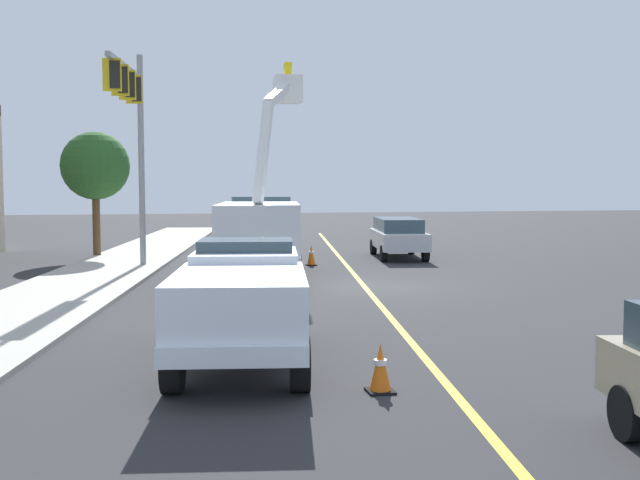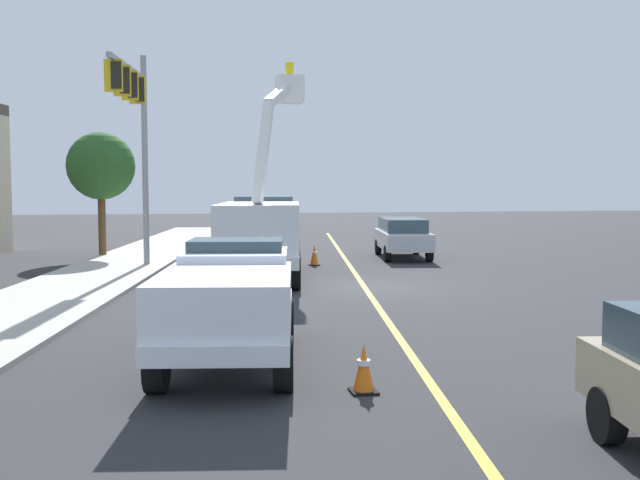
% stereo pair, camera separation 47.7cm
% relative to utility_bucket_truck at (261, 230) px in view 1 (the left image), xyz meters
% --- Properties ---
extents(ground, '(120.00, 120.00, 0.00)m').
position_rel_utility_bucket_truck_xyz_m(ground, '(-2.82, -2.82, -1.62)').
color(ground, '#2D2D30').
extents(sidewalk_far_side, '(59.84, 12.79, 0.12)m').
position_rel_utility_bucket_truck_xyz_m(sidewalk_far_side, '(-1.48, 5.81, -1.56)').
color(sidewalk_far_side, '#B2ADA3').
rests_on(sidewalk_far_side, ground).
extents(lane_centre_stripe, '(49.43, 7.85, 0.01)m').
position_rel_utility_bucket_truck_xyz_m(lane_centre_stripe, '(-2.82, -2.82, -1.61)').
color(lane_centre_stripe, yellow).
rests_on(lane_centre_stripe, ground).
extents(utility_bucket_truck, '(8.49, 3.73, 7.27)m').
position_rel_utility_bucket_truck_xyz_m(utility_bucket_truck, '(0.00, 0.00, 0.00)').
color(utility_bucket_truck, silver).
rests_on(utility_bucket_truck, ground).
extents(service_pickup_truck, '(5.86, 2.94, 2.06)m').
position_rel_utility_bucket_truck_xyz_m(service_pickup_truck, '(-11.78, 1.86, -0.50)').
color(service_pickup_truck, white).
rests_on(service_pickup_truck, ground).
extents(passing_minivan, '(5.04, 2.62, 1.69)m').
position_rel_utility_bucket_truck_xyz_m(passing_minivan, '(5.57, -6.63, -0.64)').
color(passing_minivan, silver).
rests_on(passing_minivan, ground).
extents(traffic_cone_leading, '(0.40, 0.40, 0.74)m').
position_rel_utility_bucket_truck_xyz_m(traffic_cone_leading, '(-14.01, 0.03, -1.25)').
color(traffic_cone_leading, black).
rests_on(traffic_cone_leading, ground).
extents(traffic_cone_mid_front, '(0.40, 0.40, 0.82)m').
position_rel_utility_bucket_truck_xyz_m(traffic_cone_mid_front, '(3.33, -2.40, -1.21)').
color(traffic_cone_mid_front, black).
rests_on(traffic_cone_mid_front, ground).
extents(traffic_signal_mast, '(5.25, 1.11, 7.90)m').
position_rel_utility_bucket_truck_xyz_m(traffic_signal_mast, '(2.25, 4.19, 3.98)').
color(traffic_signal_mast, gray).
rests_on(traffic_signal_mast, ground).
extents(street_tree_right, '(2.88, 2.88, 5.37)m').
position_rel_utility_bucket_truck_xyz_m(street_tree_right, '(8.25, 5.98, 2.28)').
color(street_tree_right, brown).
rests_on(street_tree_right, ground).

